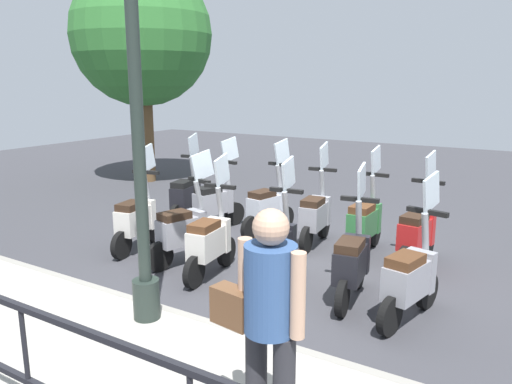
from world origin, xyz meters
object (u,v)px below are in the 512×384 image
(scooter_far_4, at_px, (215,202))
(tree_large, at_px, (142,36))
(scooter_near_4, at_px, (184,230))
(scooter_far_0, at_px, (417,233))
(scooter_far_5, at_px, (186,195))
(scooter_near_0, at_px, (411,278))
(pedestrian_with_bag, at_px, (267,314))
(scooter_near_3, at_px, (210,240))
(scooter_near_5, at_px, (137,219))
(scooter_near_2, at_px, (277,247))
(scooter_far_3, at_px, (268,206))
(scooter_near_1, at_px, (352,261))
(scooter_far_1, at_px, (365,222))
(scooter_far_2, at_px, (316,215))
(lamp_post_near, at_px, (137,109))

(scooter_far_4, bearing_deg, tree_large, 71.75)
(scooter_near_4, bearing_deg, tree_large, 63.36)
(scooter_far_0, height_order, scooter_far_5, same)
(scooter_near_0, xyz_separation_m, scooter_near_4, (0.09, 3.06, 0.00))
(pedestrian_with_bag, distance_m, scooter_near_3, 3.35)
(scooter_near_0, relative_size, scooter_near_3, 1.00)
(scooter_near_5, relative_size, scooter_far_4, 1.00)
(scooter_near_2, relative_size, scooter_far_3, 1.00)
(scooter_near_1, distance_m, scooter_far_3, 2.64)
(scooter_far_4, bearing_deg, scooter_far_1, -71.95)
(scooter_near_2, bearing_deg, pedestrian_with_bag, -156.30)
(scooter_near_2, bearing_deg, scooter_far_5, 55.03)
(scooter_far_0, xyz_separation_m, scooter_far_5, (0.14, 4.05, 0.00))
(pedestrian_with_bag, distance_m, scooter_near_2, 3.06)
(scooter_near_1, distance_m, scooter_near_4, 2.37)
(scooter_far_1, bearing_deg, scooter_near_3, 144.10)
(scooter_near_2, bearing_deg, scooter_near_3, 100.82)
(tree_large, bearing_deg, scooter_near_5, -138.20)
(pedestrian_with_bag, distance_m, scooter_far_2, 4.60)
(lamp_post_near, height_order, scooter_far_2, lamp_post_near)
(lamp_post_near, xyz_separation_m, scooter_near_1, (1.74, -1.47, -1.72))
(scooter_far_0, relative_size, scooter_far_3, 1.00)
(tree_large, bearing_deg, scooter_far_3, -115.76)
(scooter_near_0, bearing_deg, scooter_far_0, 23.51)
(scooter_far_5, bearing_deg, scooter_far_1, -102.20)
(scooter_near_5, distance_m, scooter_far_1, 3.31)
(scooter_near_5, distance_m, scooter_far_5, 1.63)
(scooter_far_5, bearing_deg, pedestrian_with_bag, -148.08)
(pedestrian_with_bag, bearing_deg, scooter_far_5, 52.51)
(scooter_far_2, relative_size, scooter_far_3, 1.00)
(scooter_near_3, relative_size, scooter_near_4, 1.00)
(pedestrian_with_bag, xyz_separation_m, scooter_far_0, (4.13, 0.09, -0.60))
(tree_large, relative_size, scooter_near_3, 3.36)
(scooter_far_5, bearing_deg, scooter_near_2, -132.87)
(tree_large, height_order, scooter_far_3, tree_large)
(scooter_near_3, xyz_separation_m, scooter_far_3, (1.90, 0.25, 0.00))
(scooter_near_2, height_order, scooter_far_4, same)
(pedestrian_with_bag, xyz_separation_m, scooter_far_2, (4.26, 1.63, -0.60))
(scooter_far_2, bearing_deg, scooter_near_2, -178.20)
(scooter_far_1, relative_size, scooter_far_3, 1.00)
(tree_large, bearing_deg, scooter_near_4, -132.00)
(lamp_post_near, bearing_deg, pedestrian_with_bag, -115.78)
(scooter_near_0, distance_m, scooter_far_4, 3.98)
(scooter_near_1, xyz_separation_m, scooter_near_5, (0.02, 3.32, 0.00))
(scooter_near_2, relative_size, scooter_near_4, 1.00)
(pedestrian_with_bag, relative_size, scooter_far_5, 1.03)
(pedestrian_with_bag, relative_size, scooter_near_2, 1.03)
(pedestrian_with_bag, height_order, scooter_far_0, pedestrian_with_bag)
(scooter_near_0, xyz_separation_m, scooter_far_2, (1.75, 1.88, 0.00))
(scooter_far_0, height_order, scooter_far_1, same)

